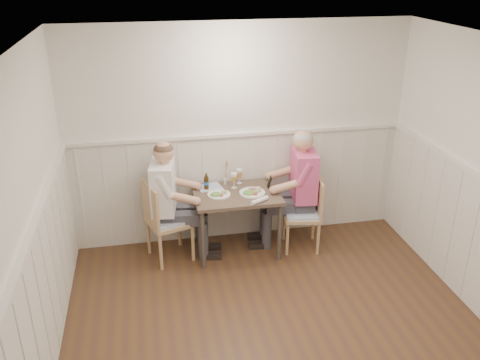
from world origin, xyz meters
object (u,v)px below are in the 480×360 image
Objects in this scene: dining_table at (237,201)px; diner_cream at (168,209)px; chair_left at (164,218)px; beer_bottle at (206,182)px; man_in_pink at (299,197)px; grass_vase at (225,173)px; chair_right at (306,211)px.

dining_table is 0.78m from diner_cream.
chair_left is 0.63m from beer_bottle.
beer_bottle is (0.46, 0.13, 0.24)m from diner_cream.
man_in_pink is at bearing 0.28° from diner_cream.
man_in_pink reaches higher than beer_bottle.
grass_vase reaches higher than dining_table.
chair_left is 0.89m from grass_vase.
chair_right is 1.66m from chair_left.
beer_bottle reaches higher than chair_right.
man_in_pink is at bearing 2.45° from chair_left.
beer_bottle is at bearing -157.05° from grass_vase.
man_in_pink is 0.92m from grass_vase.
grass_vase is at bearing 21.37° from chair_left.
dining_table is 0.84m from chair_right.
dining_table is 0.38m from grass_vase.
grass_vase is at bearing 18.58° from diner_cream.
grass_vase reaches higher than chair_right.
diner_cream reaches higher than chair_left.
chair_right is 1.05m from grass_vase.
man_in_pink reaches higher than grass_vase.
beer_bottle is 0.61× the size of grass_vase.
chair_left is at bearing -133.49° from diner_cream.
beer_bottle is (-0.32, 0.17, 0.19)m from dining_table.
dining_table is 0.67× the size of man_in_pink.
chair_left is (-0.84, -0.02, -0.13)m from dining_table.
chair_left reaches higher than chair_right.
chair_left reaches higher than beer_bottle.
man_in_pink is 1.54m from diner_cream.
dining_table is at bearing -2.99° from diner_cream.
man_in_pink reaches higher than chair_left.
chair_right is 0.19m from man_in_pink.
man_in_pink is at bearing 115.27° from chair_right.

